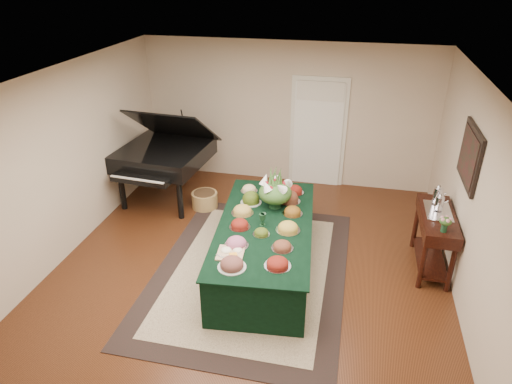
% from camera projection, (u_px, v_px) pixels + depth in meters
% --- Properties ---
extents(ground, '(6.00, 6.00, 0.00)m').
position_uv_depth(ground, '(251.00, 266.00, 6.61)').
color(ground, black).
rests_on(ground, ground).
extents(area_rug, '(2.64, 3.69, 0.01)m').
position_uv_depth(area_rug, '(251.00, 271.00, 6.49)').
color(area_rug, black).
rests_on(area_rug, ground).
extents(kitchen_doorway, '(1.05, 0.07, 2.10)m').
position_uv_depth(kitchen_doorway, '(318.00, 134.00, 8.61)').
color(kitchen_doorway, silver).
rests_on(kitchen_doorway, ground).
extents(buffet_table, '(1.52, 2.82, 0.73)m').
position_uv_depth(buffet_table, '(265.00, 246.00, 6.40)').
color(buffet_table, black).
rests_on(buffet_table, ground).
extents(food_platters, '(1.07, 2.38, 0.14)m').
position_uv_depth(food_platters, '(265.00, 220.00, 6.25)').
color(food_platters, '#ACB5AB').
rests_on(food_platters, buffet_table).
extents(cutting_board, '(0.36, 0.36, 0.10)m').
position_uv_depth(cutting_board, '(231.00, 251.00, 5.61)').
color(cutting_board, tan).
rests_on(cutting_board, buffet_table).
extents(green_goblets, '(0.10, 0.10, 0.18)m').
position_uv_depth(green_goblets, '(263.00, 219.00, 6.18)').
color(green_goblets, '#16371F').
rests_on(green_goblets, buffet_table).
extents(floral_centerpiece, '(0.50, 0.50, 0.50)m').
position_uv_depth(floral_centerpiece, '(275.00, 189.00, 6.55)').
color(floral_centerpiece, '#16371F').
rests_on(floral_centerpiece, buffet_table).
extents(grand_piano, '(1.65, 1.82, 1.75)m').
position_uv_depth(grand_piano, '(164.00, 154.00, 8.08)').
color(grand_piano, black).
rests_on(grand_piano, ground).
extents(wicker_basket, '(0.46, 0.46, 0.29)m').
position_uv_depth(wicker_basket, '(205.00, 200.00, 8.11)').
color(wicker_basket, olive).
rests_on(wicker_basket, ground).
extents(mahogany_sideboard, '(0.45, 1.20, 0.87)m').
position_uv_depth(mahogany_sideboard, '(436.00, 227.00, 6.28)').
color(mahogany_sideboard, black).
rests_on(mahogany_sideboard, ground).
extents(tea_service, '(0.34, 0.58, 0.30)m').
position_uv_depth(tea_service, '(439.00, 201.00, 6.30)').
color(tea_service, silver).
rests_on(tea_service, mahogany_sideboard).
extents(pink_bouquet, '(0.17, 0.17, 0.22)m').
position_uv_depth(pink_bouquet, '(445.00, 222.00, 5.74)').
color(pink_bouquet, '#16371F').
rests_on(pink_bouquet, mahogany_sideboard).
extents(wall_painting, '(0.05, 0.95, 0.75)m').
position_uv_depth(wall_painting, '(470.00, 156.00, 5.75)').
color(wall_painting, black).
rests_on(wall_painting, ground).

